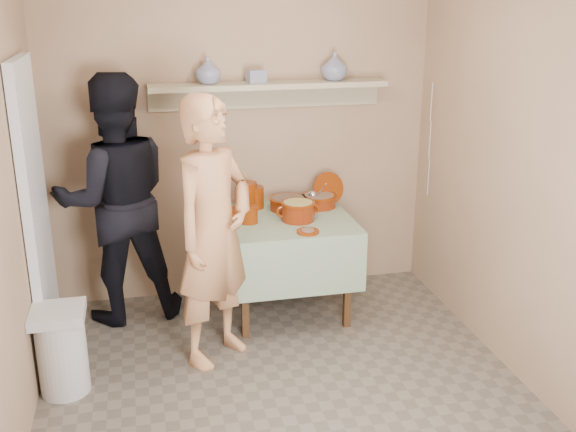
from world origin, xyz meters
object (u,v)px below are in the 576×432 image
object	(u,v)px
person_cook	(214,233)
serving_table	(286,232)
person_helper	(116,200)
trash_bin	(62,350)
cazuela_rice	(298,209)

from	to	relation	value
person_cook	serving_table	distance (m)	0.88
person_cook	serving_table	size ratio (longest dim) A/B	1.84
person_helper	serving_table	world-z (taller)	person_helper
serving_table	trash_bin	size ratio (longest dim) A/B	1.74
person_helper	serving_table	xyz separation A→B (m)	(1.23, -0.17, -0.28)
trash_bin	serving_table	bearing A→B (deg)	27.16
person_helper	cazuela_rice	distance (m)	1.33
person_helper	serving_table	distance (m)	1.27
person_cook	trash_bin	bearing A→B (deg)	150.78
cazuela_rice	trash_bin	size ratio (longest dim) A/B	0.59
cazuela_rice	serving_table	bearing A→B (deg)	126.55
person_helper	trash_bin	world-z (taller)	person_helper
cazuela_rice	trash_bin	distance (m)	1.89
person_cook	person_helper	distance (m)	0.99
person_helper	trash_bin	distance (m)	1.23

